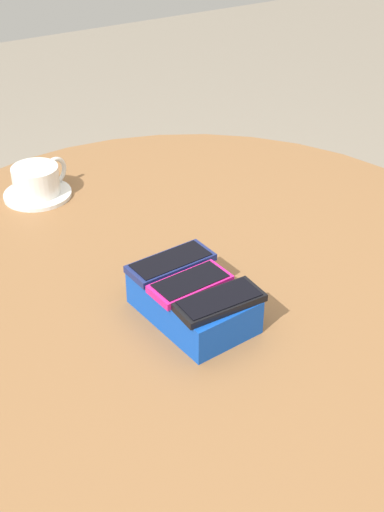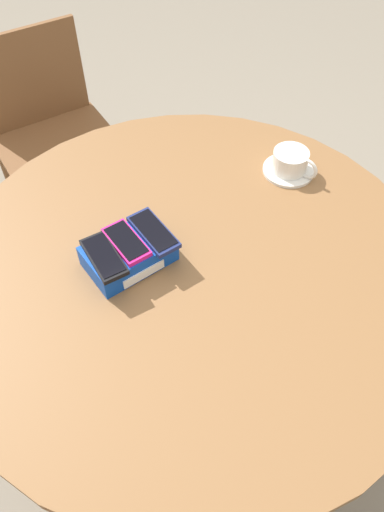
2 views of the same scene
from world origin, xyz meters
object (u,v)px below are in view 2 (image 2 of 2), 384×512
object	(u,v)px
saucer	(288,170)
chair_near_window	(56,143)
phone_navy	(153,232)
phone_box	(129,254)
phone_magenta	(126,242)
coffee_cup	(291,161)
round_table	(192,287)
phone_black	(104,257)

from	to	relation	value
saucer	chair_near_window	world-z (taller)	chair_near_window
chair_near_window	phone_navy	bearing A→B (deg)	-91.47
phone_box	phone_magenta	bearing A→B (deg)	92.53
phone_magenta	coffee_cup	world-z (taller)	phone_magenta
phone_box	chair_near_window	distance (m)	0.96
round_table	phone_navy	distance (m)	0.18
coffee_cup	phone_magenta	bearing A→B (deg)	-172.97
phone_magenta	coffee_cup	distance (m)	0.49
phone_magenta	phone_box	bearing A→B (deg)	-87.47
phone_black	phone_magenta	world-z (taller)	same
phone_box	chair_near_window	world-z (taller)	chair_near_window
phone_magenta	chair_near_window	distance (m)	0.97
round_table	coffee_cup	world-z (taller)	coffee_cup
phone_black	chair_near_window	bearing A→B (deg)	80.92
round_table	chair_near_window	xyz separation A→B (m)	(-0.03, 0.96, -0.21)
phone_box	phone_magenta	size ratio (longest dim) A/B	1.58
phone_magenta	coffee_cup	bearing A→B (deg)	7.03
saucer	phone_box	bearing A→B (deg)	-172.12
phone_box	phone_black	xyz separation A→B (m)	(-0.06, -0.01, 0.03)
round_table	phone_box	bearing A→B (deg)	150.05
saucer	chair_near_window	distance (m)	0.97
phone_magenta	saucer	world-z (taller)	phone_magenta
saucer	chair_near_window	size ratio (longest dim) A/B	0.16
phone_box	coffee_cup	size ratio (longest dim) A/B	1.63
round_table	phone_magenta	world-z (taller)	phone_magenta
phone_black	saucer	distance (m)	0.55
phone_navy	chair_near_window	size ratio (longest dim) A/B	0.17
phone_navy	saucer	size ratio (longest dim) A/B	1.05
saucer	chair_near_window	bearing A→B (deg)	115.85
phone_navy	chair_near_window	world-z (taller)	phone_navy
round_table	saucer	world-z (taller)	saucer
round_table	phone_navy	xyz separation A→B (m)	(-0.06, 0.07, 0.16)
round_table	coffee_cup	bearing A→B (deg)	19.90
round_table	phone_box	world-z (taller)	phone_box
phone_box	phone_magenta	world-z (taller)	phone_magenta
coffee_cup	phone_box	bearing A→B (deg)	-172.46
phone_box	round_table	bearing A→B (deg)	-29.95
phone_magenta	saucer	distance (m)	0.49
phone_navy	coffee_cup	world-z (taller)	phone_navy
phone_magenta	saucer	bearing A→B (deg)	7.38
round_table	phone_magenta	size ratio (longest dim) A/B	8.84
round_table	coffee_cup	distance (m)	0.41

